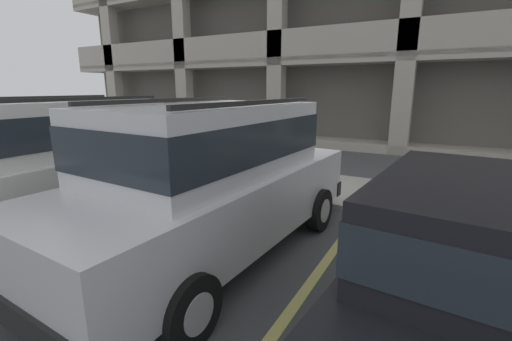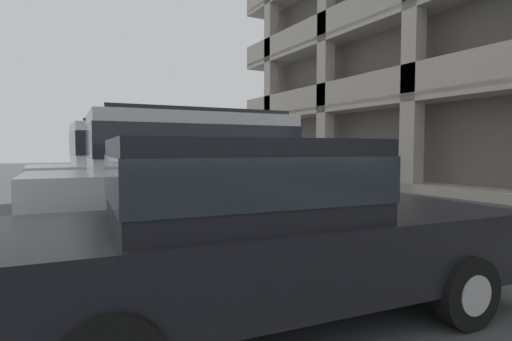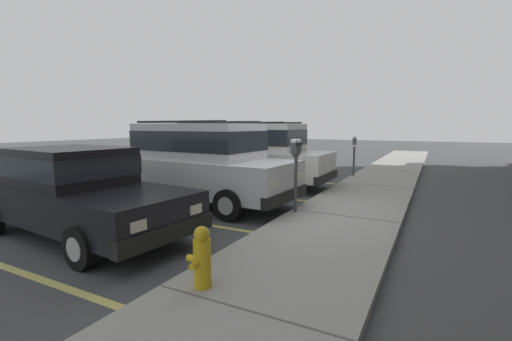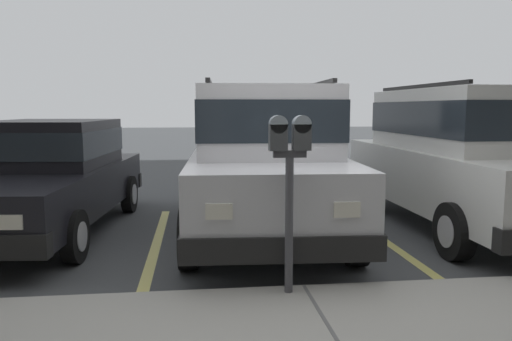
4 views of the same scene
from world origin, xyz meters
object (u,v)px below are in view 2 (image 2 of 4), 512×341
parking_meter_near (328,160)px  parking_meter_far (206,162)px  dark_hatchback (260,225)px  red_sedan (148,166)px  silver_suv (194,173)px

parking_meter_near → parking_meter_far: bearing=-179.6°
dark_hatchback → parking_meter_near: parking_meter_near is taller
dark_hatchback → parking_meter_far: 9.19m
red_sedan → parking_meter_near: 3.94m
silver_suv → parking_meter_far: bearing=159.6°
silver_suv → parking_meter_near: size_ratio=3.18×
dark_hatchback → parking_meter_near: (-2.83, 3.00, 0.44)m
silver_suv → red_sedan: bearing=-176.8°
red_sedan → parking_meter_far: (-2.86, 2.50, -0.03)m
parking_meter_near → parking_meter_far: 5.87m
dark_hatchback → parking_meter_far: dark_hatchback is taller
silver_suv → dark_hatchback: silver_suv is taller
silver_suv → parking_meter_near: 2.54m
red_sedan → parking_meter_near: bearing=40.5°
red_sedan → silver_suv: bearing=0.4°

